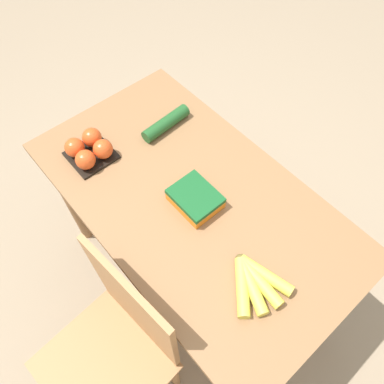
{
  "coord_description": "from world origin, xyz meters",
  "views": [
    {
      "loc": [
        -0.55,
        0.48,
        1.94
      ],
      "look_at": [
        0.0,
        0.0,
        0.81
      ],
      "focal_mm": 35.0,
      "sensor_mm": 36.0,
      "label": 1
    }
  ],
  "objects": [
    {
      "name": "cucumber_near",
      "position": [
        0.33,
        -0.14,
        0.81
      ],
      "size": [
        0.07,
        0.23,
        0.05
      ],
      "color": "#1E5123",
      "rests_on": "dining_table"
    },
    {
      "name": "banana_bunch",
      "position": [
        -0.38,
        0.07,
        0.8
      ],
      "size": [
        0.2,
        0.2,
        0.04
      ],
      "color": "brown",
      "rests_on": "dining_table"
    },
    {
      "name": "chair",
      "position": [
        -0.18,
        0.51,
        0.5
      ],
      "size": [
        0.45,
        0.43,
        0.97
      ],
      "rotation": [
        0.0,
        0.0,
        3.23
      ],
      "color": "#A87547",
      "rests_on": "ground_plane"
    },
    {
      "name": "carrot_bag",
      "position": [
        -0.03,
        0.01,
        0.81
      ],
      "size": [
        0.17,
        0.14,
        0.06
      ],
      "color": "orange",
      "rests_on": "dining_table"
    },
    {
      "name": "dining_table",
      "position": [
        0.0,
        0.0,
        0.65
      ],
      "size": [
        1.27,
        0.71,
        0.78
      ],
      "color": "olive",
      "rests_on": "ground_plane"
    },
    {
      "name": "ground_plane",
      "position": [
        0.0,
        0.0,
        0.0
      ],
      "size": [
        12.0,
        12.0,
        0.0
      ],
      "primitive_type": "plane",
      "color": "gray"
    },
    {
      "name": "tomato_pack",
      "position": [
        0.4,
        0.18,
        0.82
      ],
      "size": [
        0.17,
        0.17,
        0.09
      ],
      "color": "black",
      "rests_on": "dining_table"
    }
  ]
}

